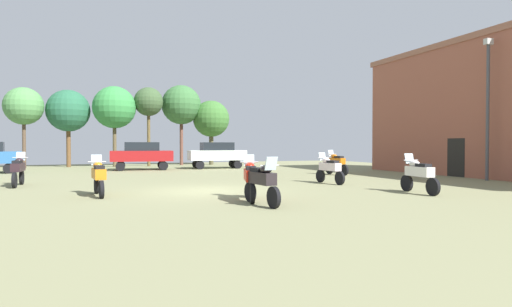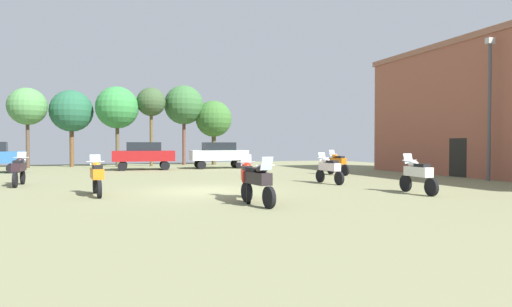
{
  "view_description": "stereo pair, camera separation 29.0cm",
  "coord_description": "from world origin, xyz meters",
  "px_view_note": "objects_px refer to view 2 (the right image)",
  "views": [
    {
      "loc": [
        -3.97,
        -15.6,
        1.82
      ],
      "look_at": [
        3.68,
        4.06,
        1.38
      ],
      "focal_mm": 28.73,
      "sensor_mm": 36.0,
      "label": 1
    },
    {
      "loc": [
        -3.7,
        -15.71,
        1.82
      ],
      "look_at": [
        3.68,
        4.06,
        1.38
      ],
      "focal_mm": 28.73,
      "sensor_mm": 36.0,
      "label": 2
    }
  ],
  "objects_px": {
    "motorcycle_5": "(417,174)",
    "tree_5": "(151,103)",
    "motorcycle_1": "(247,178)",
    "tree_6": "(71,111)",
    "motorcycle_7": "(97,176)",
    "motorcycle_3": "(329,168)",
    "motorcycle_4": "(258,181)",
    "lamp_post": "(489,102)",
    "tree_2": "(27,107)",
    "tree_7": "(184,105)",
    "car_1": "(144,154)",
    "tree_3": "(117,108)",
    "motorcycle_2": "(19,169)",
    "motorcycle_6": "(337,163)",
    "car_2": "(219,153)",
    "tree_1": "(214,119)"
  },
  "relations": [
    {
      "from": "motorcycle_1",
      "to": "tree_6",
      "type": "height_order",
      "value": "tree_6"
    },
    {
      "from": "motorcycle_5",
      "to": "tree_5",
      "type": "distance_m",
      "value": 25.22
    },
    {
      "from": "motorcycle_1",
      "to": "tree_2",
      "type": "height_order",
      "value": "tree_2"
    },
    {
      "from": "motorcycle_3",
      "to": "motorcycle_4",
      "type": "distance_m",
      "value": 7.62
    },
    {
      "from": "tree_3",
      "to": "tree_6",
      "type": "bearing_deg",
      "value": 166.57
    },
    {
      "from": "car_1",
      "to": "car_2",
      "type": "distance_m",
      "value": 5.6
    },
    {
      "from": "tree_3",
      "to": "lamp_post",
      "type": "relative_size",
      "value": 0.93
    },
    {
      "from": "motorcycle_4",
      "to": "tree_7",
      "type": "distance_m",
      "value": 25.89
    },
    {
      "from": "motorcycle_3",
      "to": "tree_7",
      "type": "relative_size",
      "value": 0.29
    },
    {
      "from": "motorcycle_6",
      "to": "tree_7",
      "type": "height_order",
      "value": "tree_7"
    },
    {
      "from": "tree_6",
      "to": "car_1",
      "type": "bearing_deg",
      "value": -50.41
    },
    {
      "from": "motorcycle_2",
      "to": "motorcycle_6",
      "type": "bearing_deg",
      "value": 3.66
    },
    {
      "from": "motorcycle_2",
      "to": "tree_1",
      "type": "bearing_deg",
      "value": 51.76
    },
    {
      "from": "motorcycle_5",
      "to": "tree_6",
      "type": "xyz_separation_m",
      "value": [
        -13.29,
        24.67,
        3.84
      ]
    },
    {
      "from": "motorcycle_1",
      "to": "motorcycle_3",
      "type": "bearing_deg",
      "value": 52.84
    },
    {
      "from": "tree_3",
      "to": "tree_2",
      "type": "bearing_deg",
      "value": 177.33
    },
    {
      "from": "tree_3",
      "to": "lamp_post",
      "type": "height_order",
      "value": "lamp_post"
    },
    {
      "from": "tree_5",
      "to": "lamp_post",
      "type": "distance_m",
      "value": 25.17
    },
    {
      "from": "motorcycle_1",
      "to": "motorcycle_7",
      "type": "bearing_deg",
      "value": 163.27
    },
    {
      "from": "motorcycle_1",
      "to": "motorcycle_4",
      "type": "bearing_deg",
      "value": -77.53
    },
    {
      "from": "car_1",
      "to": "car_2",
      "type": "relative_size",
      "value": 1.01
    },
    {
      "from": "car_1",
      "to": "tree_5",
      "type": "height_order",
      "value": "tree_5"
    },
    {
      "from": "motorcycle_7",
      "to": "tree_2",
      "type": "relative_size",
      "value": 0.35
    },
    {
      "from": "motorcycle_4",
      "to": "motorcycle_1",
      "type": "bearing_deg",
      "value": -99.63
    },
    {
      "from": "motorcycle_5",
      "to": "car_1",
      "type": "distance_m",
      "value": 20.14
    },
    {
      "from": "lamp_post",
      "to": "motorcycle_7",
      "type": "bearing_deg",
      "value": 178.7
    },
    {
      "from": "car_2",
      "to": "tree_7",
      "type": "height_order",
      "value": "tree_7"
    },
    {
      "from": "car_1",
      "to": "tree_3",
      "type": "bearing_deg",
      "value": 20.53
    },
    {
      "from": "motorcycle_5",
      "to": "tree_7",
      "type": "height_order",
      "value": "tree_7"
    },
    {
      "from": "motorcycle_3",
      "to": "tree_1",
      "type": "height_order",
      "value": "tree_1"
    },
    {
      "from": "tree_6",
      "to": "lamp_post",
      "type": "relative_size",
      "value": 0.88
    },
    {
      "from": "motorcycle_5",
      "to": "tree_6",
      "type": "distance_m",
      "value": 28.28
    },
    {
      "from": "car_1",
      "to": "tree_2",
      "type": "xyz_separation_m",
      "value": [
        -8.27,
        5.71,
        3.61
      ]
    },
    {
      "from": "car_1",
      "to": "tree_6",
      "type": "bearing_deg",
      "value": 43.27
    },
    {
      "from": "motorcycle_2",
      "to": "tree_5",
      "type": "xyz_separation_m",
      "value": [
        7.32,
        15.35,
        4.67
      ]
    },
    {
      "from": "tree_2",
      "to": "car_1",
      "type": "bearing_deg",
      "value": -34.63
    },
    {
      "from": "motorcycle_5",
      "to": "tree_5",
      "type": "height_order",
      "value": "tree_5"
    },
    {
      "from": "tree_5",
      "to": "car_2",
      "type": "bearing_deg",
      "value": -49.82
    },
    {
      "from": "motorcycle_6",
      "to": "car_1",
      "type": "bearing_deg",
      "value": 135.02
    },
    {
      "from": "motorcycle_7",
      "to": "tree_3",
      "type": "distance_m",
      "value": 20.77
    },
    {
      "from": "motorcycle_7",
      "to": "car_1",
      "type": "bearing_deg",
      "value": 72.8
    },
    {
      "from": "car_1",
      "to": "car_2",
      "type": "bearing_deg",
      "value": -86.15
    },
    {
      "from": "motorcycle_4",
      "to": "car_1",
      "type": "relative_size",
      "value": 0.48
    },
    {
      "from": "tree_1",
      "to": "tree_2",
      "type": "distance_m",
      "value": 15.03
    },
    {
      "from": "motorcycle_3",
      "to": "motorcycle_2",
      "type": "bearing_deg",
      "value": 159.14
    },
    {
      "from": "motorcycle_4",
      "to": "tree_5",
      "type": "distance_m",
      "value": 24.86
    },
    {
      "from": "tree_1",
      "to": "tree_5",
      "type": "xyz_separation_m",
      "value": [
        -5.65,
        -0.67,
        1.24
      ]
    },
    {
      "from": "motorcycle_4",
      "to": "tree_7",
      "type": "relative_size",
      "value": 0.3
    },
    {
      "from": "motorcycle_2",
      "to": "tree_1",
      "type": "height_order",
      "value": "tree_1"
    },
    {
      "from": "tree_7",
      "to": "lamp_post",
      "type": "height_order",
      "value": "lamp_post"
    }
  ]
}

